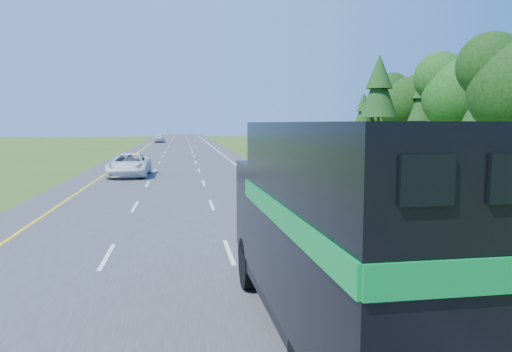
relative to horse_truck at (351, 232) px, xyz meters
The scene contains 6 objects.
road 46.23m from the horse_truck, 94.06° to the left, with size 15.00×260.00×0.04m, color #38383A.
lane_markings 46.22m from the horse_truck, 94.06° to the left, with size 11.15×260.00×0.01m.
horse_truck is the anchor object (origin of this frame).
white_suv 30.86m from the horse_truck, 102.61° to the left, with size 2.84×6.16×1.71m, color white.
far_car 96.24m from the horse_truck, 94.41° to the left, with size 2.06×5.13×1.75m, color #B5B6BC.
delineator 16.91m from the horse_truck, 67.82° to the left, with size 0.09×0.05×1.07m.
Camera 1 is at (0.44, -4.05, 4.01)m, focal length 35.00 mm.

